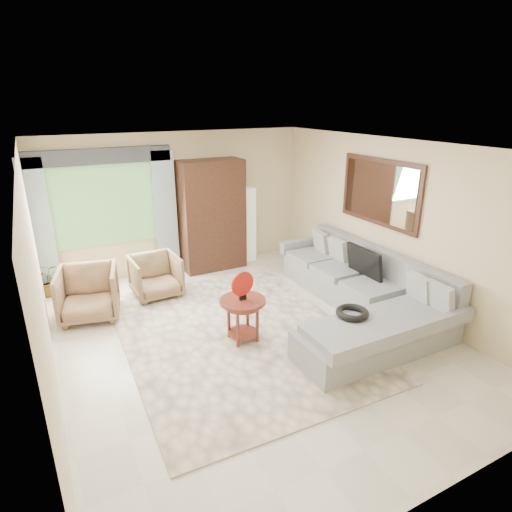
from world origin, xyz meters
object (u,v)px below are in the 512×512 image
armchair_right (156,276)px  tv_screen (364,262)px  armchair_left (88,293)px  potted_plant (48,279)px  armoire (212,216)px  sectional_sofa (361,297)px  coffee_table (243,319)px  floor_lamp (248,225)px

armchair_right → tv_screen: bearing=-35.0°
armchair_left → potted_plant: 1.27m
armchair_right → armoire: size_ratio=0.37×
potted_plant → armoire: armoire is taller
sectional_sofa → armchair_left: size_ratio=4.01×
tv_screen → coffee_table: size_ratio=1.19×
tv_screen → floor_lamp: size_ratio=0.49×
potted_plant → floor_lamp: (3.77, -0.04, 0.46)m
armoire → armchair_left: bearing=-156.7°
sectional_sofa → armchair_right: bearing=140.6°
coffee_table → armchair_left: bearing=136.1°
floor_lamp → sectional_sofa: bearing=-81.7°
potted_plant → armoire: (2.97, -0.10, 0.76)m
armchair_left → potted_plant: bearing=126.3°
sectional_sofa → floor_lamp: floor_lamp is taller
armchair_left → armoire: size_ratio=0.41×
sectional_sofa → tv_screen: tv_screen is taller
sectional_sofa → floor_lamp: bearing=98.3°
tv_screen → armchair_right: tv_screen is taller
potted_plant → floor_lamp: floor_lamp is taller
floor_lamp → armchair_left: bearing=-161.1°
tv_screen → potted_plant: 5.25m
tv_screen → potted_plant: bearing=148.6°
armoire → floor_lamp: size_ratio=1.40×
armchair_left → potted_plant: (-0.51, 1.16, -0.10)m
armchair_left → potted_plant: size_ratio=1.47×
coffee_table → armoire: bearing=75.7°
potted_plant → armoire: size_ratio=0.28×
coffee_table → floor_lamp: bearing=61.9°
armchair_right → floor_lamp: bearing=19.0°
tv_screen → coffee_table: (-2.20, -0.13, -0.39)m
armchair_right → floor_lamp: floor_lamp is taller
armchair_right → armoire: (1.36, 0.77, 0.70)m
potted_plant → armoire: bearing=-2.0°
sectional_sofa → coffee_table: 1.94m
armoire → floor_lamp: 0.86m
coffee_table → floor_lamp: floor_lamp is taller
potted_plant → floor_lamp: bearing=-0.7°
armchair_right → floor_lamp: (2.16, 0.83, 0.40)m
armchair_left → armoire: 2.75m
tv_screen → armoire: armoire is taller
tv_screen → armchair_right: 3.42m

